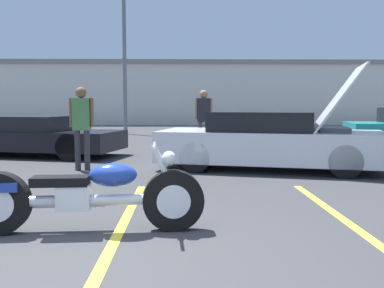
{
  "coord_description": "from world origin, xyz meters",
  "views": [
    {
      "loc": [
        0.97,
        -3.63,
        1.41
      ],
      "look_at": [
        1.11,
        2.97,
        0.8
      ],
      "focal_mm": 40.0,
      "sensor_mm": 36.0,
      "label": 1
    }
  ],
  "objects_px": {
    "show_car_hood_open": "(271,141)",
    "spectator_near_motorcycle": "(82,121)",
    "parked_car_left_row": "(35,136)",
    "spectator_by_show_car": "(204,115)",
    "light_pole": "(126,45)",
    "motorcycle": "(87,196)"
  },
  "relations": [
    {
      "from": "parked_car_left_row",
      "to": "light_pole",
      "type": "bearing_deg",
      "value": 95.01
    },
    {
      "from": "light_pole",
      "to": "spectator_by_show_car",
      "type": "xyz_separation_m",
      "value": [
        3.3,
        -7.73,
        -3.08
      ]
    },
    {
      "from": "spectator_near_motorcycle",
      "to": "parked_car_left_row",
      "type": "bearing_deg",
      "value": 125.67
    },
    {
      "from": "show_car_hood_open",
      "to": "spectator_by_show_car",
      "type": "xyz_separation_m",
      "value": [
        -1.28,
        3.61,
        0.49
      ]
    },
    {
      "from": "motorcycle",
      "to": "parked_car_left_row",
      "type": "distance_m",
      "value": 7.79
    },
    {
      "from": "spectator_near_motorcycle",
      "to": "light_pole",
      "type": "bearing_deg",
      "value": 92.64
    },
    {
      "from": "show_car_hood_open",
      "to": "parked_car_left_row",
      "type": "xyz_separation_m",
      "value": [
        -5.99,
        2.62,
        -0.08
      ]
    },
    {
      "from": "motorcycle",
      "to": "show_car_hood_open",
      "type": "height_order",
      "value": "show_car_hood_open"
    },
    {
      "from": "light_pole",
      "to": "parked_car_left_row",
      "type": "distance_m",
      "value": 9.55
    },
    {
      "from": "show_car_hood_open",
      "to": "spectator_near_motorcycle",
      "type": "height_order",
      "value": "show_car_hood_open"
    },
    {
      "from": "light_pole",
      "to": "spectator_by_show_car",
      "type": "height_order",
      "value": "light_pole"
    },
    {
      "from": "show_car_hood_open",
      "to": "motorcycle",
      "type": "bearing_deg",
      "value": -108.34
    },
    {
      "from": "parked_car_left_row",
      "to": "spectator_by_show_car",
      "type": "xyz_separation_m",
      "value": [
        4.7,
        0.98,
        0.57
      ]
    },
    {
      "from": "light_pole",
      "to": "spectator_near_motorcycle",
      "type": "relative_size",
      "value": 4.28
    },
    {
      "from": "light_pole",
      "to": "spectator_near_motorcycle",
      "type": "xyz_separation_m",
      "value": [
        0.52,
        -11.39,
        -3.13
      ]
    },
    {
      "from": "motorcycle",
      "to": "show_car_hood_open",
      "type": "bearing_deg",
      "value": 53.7
    },
    {
      "from": "light_pole",
      "to": "show_car_hood_open",
      "type": "distance_m",
      "value": 12.74
    },
    {
      "from": "show_car_hood_open",
      "to": "spectator_by_show_car",
      "type": "bearing_deg",
      "value": 124.3
    },
    {
      "from": "spectator_by_show_car",
      "to": "parked_car_left_row",
      "type": "bearing_deg",
      "value": -168.19
    },
    {
      "from": "light_pole",
      "to": "parked_car_left_row",
      "type": "bearing_deg",
      "value": -99.13
    },
    {
      "from": "light_pole",
      "to": "spectator_by_show_car",
      "type": "relative_size",
      "value": 4.14
    },
    {
      "from": "spectator_near_motorcycle",
      "to": "spectator_by_show_car",
      "type": "relative_size",
      "value": 0.97
    }
  ]
}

